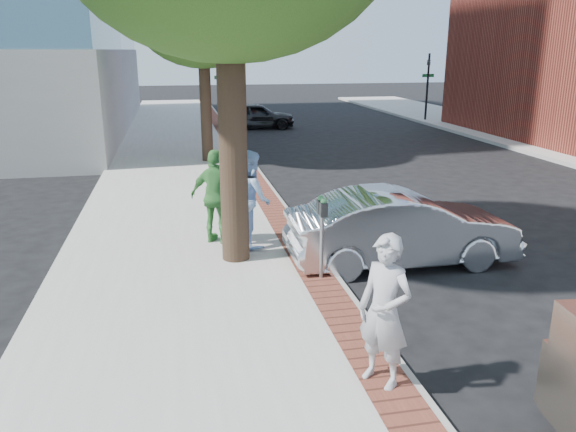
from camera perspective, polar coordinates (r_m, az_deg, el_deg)
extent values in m
plane|color=black|center=(9.26, -0.21, -8.97)|extent=(120.00, 120.00, 0.00)
cube|color=#9E9991|center=(16.67, -10.68, 2.67)|extent=(5.00, 60.00, 0.15)
cube|color=brown|center=(16.81, -3.17, 3.33)|extent=(0.60, 60.00, 0.01)
cube|color=gray|center=(16.88, -1.99, 3.12)|extent=(0.10, 60.00, 0.15)
cylinder|color=black|center=(30.38, -6.78, 12.49)|extent=(0.12, 0.12, 3.80)
imported|color=black|center=(30.32, -6.85, 14.56)|extent=(0.18, 0.15, 0.90)
cube|color=#1E7238|center=(30.34, -6.83, 13.80)|extent=(0.70, 0.03, 0.18)
cylinder|color=black|center=(33.41, 13.96, 12.48)|extent=(0.12, 0.12, 3.80)
imported|color=black|center=(33.35, 14.10, 14.37)|extent=(0.18, 0.15, 0.90)
cube|color=#1E7238|center=(33.37, 14.05, 13.68)|extent=(0.70, 0.03, 0.18)
cylinder|color=black|center=(10.29, -5.61, 7.28)|extent=(0.52, 0.52, 4.40)
cylinder|color=black|center=(20.32, -8.35, 10.96)|extent=(0.40, 0.40, 3.85)
ellipsoid|color=#234C15|center=(20.28, -8.75, 20.12)|extent=(4.80, 4.80, 3.94)
cylinder|color=gray|center=(9.71, 3.42, -3.15)|extent=(0.07, 0.07, 1.15)
cube|color=#2D3030|center=(9.41, 3.63, 0.66)|extent=(0.12, 0.14, 0.24)
cube|color=#2D3030|center=(9.58, 3.35, 0.95)|extent=(0.12, 0.14, 0.24)
sphere|color=#3F8C4C|center=(9.37, 3.65, 1.54)|extent=(0.11, 0.11, 0.11)
sphere|color=#3F8C4C|center=(9.54, 3.37, 1.81)|extent=(0.11, 0.11, 0.11)
imported|color=#9F9FA4|center=(6.68, 9.79, -9.55)|extent=(0.76, 0.81, 1.86)
imported|color=#9BC1EF|center=(11.28, -3.85, 1.79)|extent=(0.94, 1.10, 1.95)
imported|color=#418E40|center=(11.51, -7.26, 1.95)|extent=(1.22, 0.96, 1.93)
imported|color=silver|center=(10.92, 11.48, -1.22)|extent=(4.38, 1.54, 1.44)
imported|color=black|center=(29.89, -3.22, 10.15)|extent=(4.07, 1.85, 1.35)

